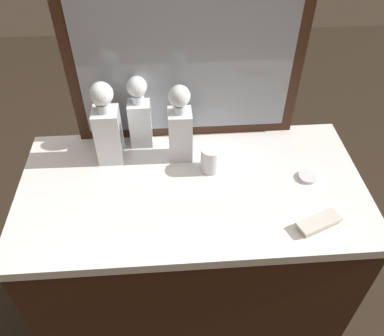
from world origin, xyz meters
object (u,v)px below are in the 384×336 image
object	(u,v)px
silver_brush_far_right	(319,223)
porcelain_dish	(308,177)
crystal_decanter_right	(140,118)
crystal_tumbler_left	(211,160)
crystal_decanter_center	(108,130)
crystal_decanter_front	(180,130)

from	to	relation	value
silver_brush_far_right	porcelain_dish	world-z (taller)	silver_brush_far_right
crystal_decanter_right	crystal_tumbler_left	xyz separation A→B (m)	(0.24, -0.16, -0.07)
silver_brush_far_right	porcelain_dish	bearing A→B (deg)	82.26
crystal_tumbler_left	silver_brush_far_right	xyz separation A→B (m)	(0.30, -0.27, -0.03)
crystal_decanter_right	silver_brush_far_right	bearing A→B (deg)	-39.14
crystal_decanter_center	silver_brush_far_right	world-z (taller)	crystal_decanter_center
silver_brush_far_right	porcelain_dish	size ratio (longest dim) A/B	2.29
crystal_decanter_front	porcelain_dish	distance (m)	0.46
crystal_decanter_center	crystal_tumbler_left	xyz separation A→B (m)	(0.34, -0.08, -0.08)
crystal_decanter_center	silver_brush_far_right	size ratio (longest dim) A/B	2.07
crystal_decanter_right	crystal_decanter_center	bearing A→B (deg)	-142.09
silver_brush_far_right	porcelain_dish	distance (m)	0.20
crystal_tumbler_left	crystal_decanter_right	bearing A→B (deg)	145.27
crystal_tumbler_left	silver_brush_far_right	size ratio (longest dim) A/B	0.62
crystal_tumbler_left	silver_brush_far_right	distance (m)	0.40
crystal_decanter_right	crystal_decanter_center	xyz separation A→B (m)	(-0.11, -0.08, 0.01)
crystal_decanter_right	crystal_decanter_center	world-z (taller)	crystal_decanter_center
crystal_decanter_front	porcelain_dish	xyz separation A→B (m)	(0.42, -0.15, -0.11)
crystal_decanter_right	crystal_decanter_front	bearing A→B (deg)	-32.34
crystal_decanter_front	crystal_tumbler_left	size ratio (longest dim) A/B	3.14
crystal_decanter_center	crystal_decanter_front	bearing A→B (deg)	-1.41
crystal_decanter_front	silver_brush_far_right	bearing A→B (deg)	-41.25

